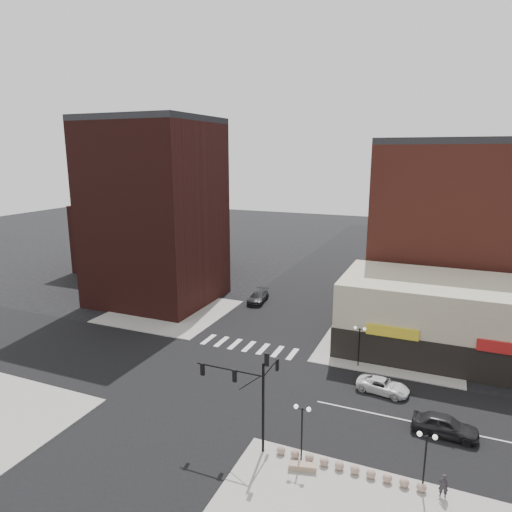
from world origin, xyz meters
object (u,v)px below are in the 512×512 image
at_px(street_lamp_se_b, 426,447).
at_px(dark_sedan_north, 258,297).
at_px(traffic_signal, 253,385).
at_px(pedestrian, 443,486).
at_px(street_lamp_se_a, 302,419).
at_px(stone_bench, 303,467).
at_px(street_lamp_ne, 359,336).
at_px(dark_sedan_east, 445,425).
at_px(white_suv, 383,386).

xyz_separation_m(street_lamp_se_b, dark_sedan_north, (-24.03, 30.79, -2.52)).
height_order(traffic_signal, pedestrian, traffic_signal).
relative_size(street_lamp_se_a, street_lamp_se_b, 1.00).
height_order(street_lamp_se_a, stone_bench, street_lamp_se_a).
height_order(street_lamp_ne, pedestrian, street_lamp_ne).
distance_m(pedestrian, stone_bench, 8.86).
bearing_deg(dark_sedan_north, street_lamp_se_a, -68.72).
distance_m(traffic_signal, stone_bench, 6.32).
height_order(street_lamp_se_a, dark_sedan_east, street_lamp_se_a).
bearing_deg(pedestrian, street_lamp_ne, -63.68).
relative_size(street_lamp_se_b, street_lamp_ne, 1.00).
relative_size(street_lamp_ne, dark_sedan_north, 0.78).
height_order(street_lamp_se_a, street_lamp_ne, same).
bearing_deg(dark_sedan_east, street_lamp_ne, 46.12).
relative_size(traffic_signal, pedestrian, 4.77).
height_order(street_lamp_se_b, dark_sedan_north, street_lamp_se_b).
bearing_deg(dark_sedan_north, traffic_signal, -74.40).
height_order(dark_sedan_east, stone_bench, dark_sedan_east).
relative_size(street_lamp_se_b, stone_bench, 2.09).
xyz_separation_m(street_lamp_ne, white_suv, (2.98, -4.18, -2.65)).
bearing_deg(traffic_signal, dark_sedan_east, 28.21).
bearing_deg(street_lamp_ne, dark_sedan_east, -47.27).
height_order(traffic_signal, stone_bench, traffic_signal).
distance_m(street_lamp_se_a, dark_sedan_east, 11.90).
relative_size(pedestrian, stone_bench, 0.82).
height_order(street_lamp_se_a, street_lamp_se_b, same).
height_order(traffic_signal, street_lamp_se_b, traffic_signal).
bearing_deg(white_suv, pedestrian, -148.43).
bearing_deg(traffic_signal, street_lamp_se_b, -0.82).
relative_size(traffic_signal, street_lamp_ne, 1.87).
bearing_deg(street_lamp_se_b, dark_sedan_north, 127.97).
height_order(street_lamp_ne, white_suv, street_lamp_ne).
xyz_separation_m(traffic_signal, white_suv, (7.74, 11.65, -4.32)).
relative_size(street_lamp_ne, dark_sedan_east, 0.86).
bearing_deg(dark_sedan_north, street_lamp_ne, -47.20).
xyz_separation_m(traffic_signal, dark_sedan_north, (-12.27, 30.62, -4.19)).
relative_size(traffic_signal, stone_bench, 3.91).
relative_size(traffic_signal, white_suv, 1.69).
bearing_deg(street_lamp_se_a, dark_sedan_north, 117.51).
height_order(street_lamp_ne, stone_bench, street_lamp_ne).
relative_size(white_suv, dark_sedan_east, 0.95).
xyz_separation_m(street_lamp_se_b, white_suv, (-4.02, 11.82, -2.65)).
bearing_deg(street_lamp_se_b, stone_bench, -172.49).
bearing_deg(white_suv, traffic_signal, 154.16).
distance_m(street_lamp_ne, stone_bench, 17.26).
bearing_deg(dark_sedan_east, stone_bench, 136.12).
bearing_deg(dark_sedan_east, traffic_signal, 121.59).
distance_m(white_suv, dark_sedan_north, 27.58).
bearing_deg(street_lamp_ne, street_lamp_se_b, -66.37).
bearing_deg(street_lamp_se_b, street_lamp_se_a, 180.00).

